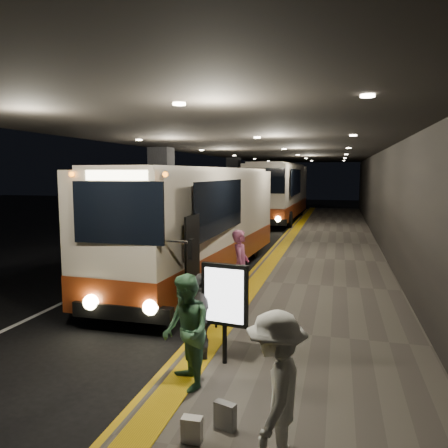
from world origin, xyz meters
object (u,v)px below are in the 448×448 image
Objects in this scene: coach_main at (201,227)px; passenger_boarding at (240,265)px; passenger_waiting_green at (186,331)px; passenger_waiting_grey at (202,315)px; stanchion_post at (216,301)px; passenger_waiting_white at (276,391)px; bag_plain at (192,429)px; coach_second at (279,194)px; bag_polka at (225,416)px; info_sign at (225,297)px.

coach_main is 3.46m from passenger_boarding.
passenger_waiting_green is 1.12m from passenger_waiting_grey.
passenger_waiting_grey is 1.48m from stanchion_post.
passenger_waiting_white is 3.12m from passenger_waiting_grey.
coach_main reaches higher than bag_plain.
passenger_boarding reaches higher than passenger_waiting_grey.
bag_polka is at bearing -82.55° from coach_second.
coach_main is 9.78m from passenger_waiting_white.
passenger_waiting_green is 5.08× the size of bag_polka.
passenger_waiting_white is at bearing -65.75° from stanchion_post.
stanchion_post is (-0.05, -2.14, -0.34)m from passenger_boarding.
stanchion_post is (1.91, -4.93, -0.95)m from coach_main.
stanchion_post reaches higher than bag_polka.
passenger_waiting_green is at bearing -70.69° from coach_main.
coach_second is 26.27m from bag_polka.
bag_plain is at bearing -77.71° from info_sign.
passenger_boarding is at bearing 146.60° from passenger_waiting_green.
passenger_waiting_grey is (0.11, -3.60, -0.15)m from passenger_boarding.
coach_main is 9.76× the size of stanchion_post.
passenger_waiting_grey is 0.64m from info_sign.
bag_polka is 0.20× the size of info_sign.
coach_main is 6.18× the size of passenger_boarding.
coach_second is at bearing -0.12° from passenger_boarding.
passenger_boarding is 1.05× the size of info_sign.
passenger_waiting_white reaches higher than passenger_waiting_green.
bag_polka is at bearing -67.06° from coach_main.
passenger_boarding is at bearing 88.66° from stanchion_post.
coach_second is 8.27× the size of passenger_waiting_grey.
passenger_boarding is at bearing -83.82° from coach_second.
stanchion_post is at bearing -84.41° from coach_second.
passenger_waiting_grey is at bearing 176.72° from passenger_boarding.
stanchion_post is at bearing 149.77° from passenger_waiting_green.
passenger_waiting_white reaches higher than bag_plain.
passenger_boarding reaches higher than passenger_waiting_green.
passenger_waiting_green is 5.61× the size of bag_plain.
coach_second is 36.66× the size of bag_polka.
stanchion_post is (-0.79, 3.87, 0.42)m from bag_plain.
coach_second is at bearing 103.24° from info_sign.
info_sign is at bearing -176.45° from passenger_boarding.
passenger_waiting_green is 1.06m from info_sign.
stanchion_post reaches higher than bag_plain.
coach_main is 6.76m from passenger_waiting_grey.
passenger_boarding reaches higher than bag_plain.
info_sign reaches higher than bag_polka.
passenger_waiting_white is at bearing -11.52° from bag_plain.
passenger_waiting_white is at bearing -64.20° from coach_main.
coach_main is 6.46× the size of info_sign.
passenger_boarding is at bearing -51.66° from coach_main.
bag_plain is (-1.05, 0.21, -0.74)m from passenger_waiting_white.
passenger_waiting_grey is 4.90× the size of bag_plain.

